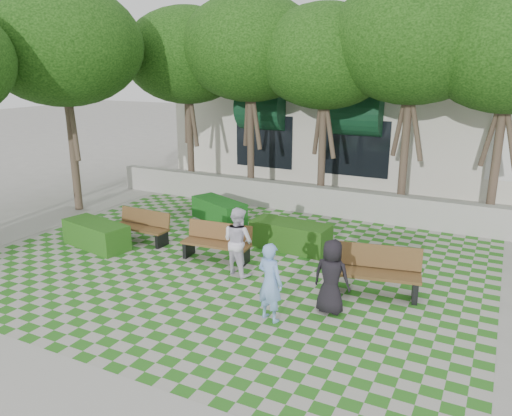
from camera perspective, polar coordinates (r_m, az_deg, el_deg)
The scene contains 16 objects.
ground at distance 11.53m, azimuth -5.64°, elevation -8.24°, with size 90.00×90.00×0.00m, color gray.
lawn at distance 12.31m, azimuth -3.15°, elevation -6.53°, with size 12.00×12.00×0.00m, color #2B721E.
sidewalk_south at distance 8.48m, azimuth -23.87°, elevation -19.32°, with size 16.00×2.00×0.01m, color #9E9B93.
sidewalk_west at distance 16.90m, azimuth -24.85°, elevation -1.71°, with size 2.00×12.00×0.01m, color #9E9B93.
retaining_wall at distance 16.64m, azimuth 5.77°, elevation 1.06°, with size 15.00×0.36×0.90m, color #9E9B93.
bench_east at distance 10.96m, azimuth 13.23°, elevation -7.10°, with size 2.06×1.01×1.03m.
bench_mid at distance 12.55m, azimuth -4.47°, elevation -3.98°, with size 1.79×0.73×0.92m.
bench_west at distance 14.12m, azimuth -12.93°, elevation -2.14°, with size 1.68×0.60×0.88m.
hedge_midright at distance 13.27m, azimuth 3.95°, elevation -3.18°, with size 2.09×0.83×0.73m, color #1E4713.
hedge_midleft at distance 15.66m, azimuth -4.26°, elevation -0.28°, with size 1.94×0.78×0.68m, color #154F18.
hedge_west at distance 14.06m, azimuth -17.79°, elevation -2.92°, with size 1.97×0.79×0.69m, color #205115.
person_blue at distance 9.51m, azimuth 1.62°, elevation -8.47°, with size 0.57×0.37×1.56m, color #7CA4E2.
person_dark at distance 9.92m, azimuth 8.62°, elevation -7.77°, with size 0.74×0.48×1.51m, color black.
person_white at distance 11.56m, azimuth -2.07°, elevation -3.80°, with size 0.78×0.61×1.61m, color white.
tree_row at distance 16.62m, azimuth -0.37°, elevation 17.60°, with size 17.70×13.40×7.41m.
building at distance 23.51m, azimuth 15.17°, elevation 10.10°, with size 18.00×8.92×5.15m.
Camera 1 is at (5.72, -8.83, 4.72)m, focal length 35.00 mm.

